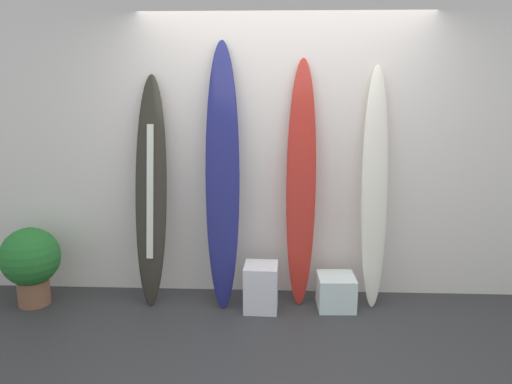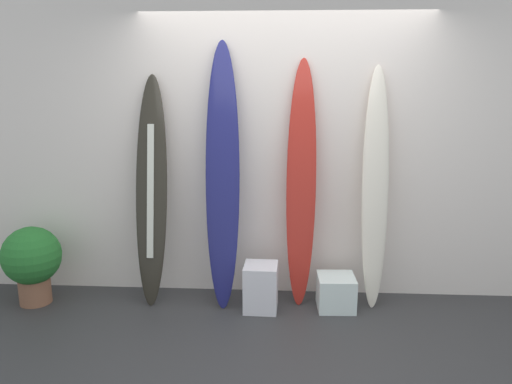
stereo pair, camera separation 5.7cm
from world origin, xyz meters
The scene contains 9 objects.
ground centered at (0.00, 0.00, -0.02)m, with size 8.00×8.00×0.04m, color #323132.
wall_back centered at (0.00, 1.30, 1.40)m, with size 7.20×0.20×2.80m, color silver.
surfboard_charcoal centered at (-1.14, 0.98, 1.00)m, with size 0.29×0.43×1.99m.
surfboard_navy centered at (-0.52, 0.97, 1.14)m, with size 0.31×0.44×2.27m.
surfboard_crimson centered at (0.15, 1.03, 1.04)m, with size 0.27×0.33×2.12m.
surfboard_ivory centered at (0.78, 1.01, 1.02)m, with size 0.23×0.35×2.07m.
display_block_left centered at (0.46, 0.87, 0.14)m, with size 0.33×0.33×0.29m.
display_block_center centered at (-0.19, 0.81, 0.20)m, with size 0.29×0.29×0.40m.
potted_plant centered at (-2.19, 0.82, 0.40)m, with size 0.51×0.51×0.70m.
Camera 2 is at (0.01, -3.24, 1.98)m, focal length 35.61 mm.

